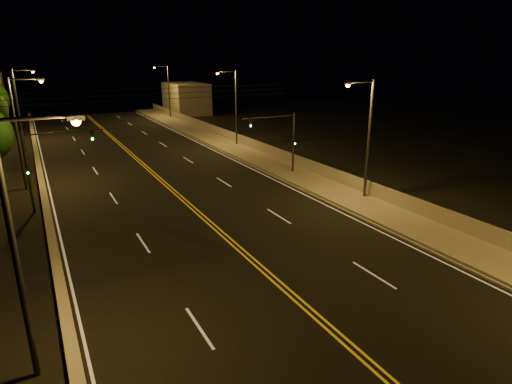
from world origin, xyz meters
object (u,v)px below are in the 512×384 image
traffic_signal_right (283,136)px  traffic_signal_left (44,160)px  streetlight_2 (234,103)px  streetlight_1 (366,133)px  streetlight_5 (20,126)px  streetlight_6 (20,101)px  streetlight_3 (167,88)px  streetlight_4 (22,235)px

traffic_signal_right → traffic_signal_left: same height
streetlight_2 → traffic_signal_left: streetlight_2 is taller
streetlight_1 → streetlight_2: bearing=90.0°
streetlight_1 → traffic_signal_right: bearing=100.5°
streetlight_1 → streetlight_5: size_ratio=1.00×
streetlight_5 → traffic_signal_left: 6.51m
streetlight_6 → streetlight_3: bearing=27.4°
streetlight_3 → streetlight_2: bearing=-90.0°
streetlight_6 → traffic_signal_right: size_ratio=1.58×
streetlight_1 → traffic_signal_left: size_ratio=1.58×
streetlight_2 → streetlight_4: (-21.42, -30.68, 0.00)m
streetlight_4 → streetlight_5: (0.00, 23.55, 0.00)m
streetlight_2 → streetlight_5: same height
streetlight_4 → streetlight_1: bearing=22.4°
streetlight_5 → streetlight_6: size_ratio=1.00×
streetlight_1 → streetlight_5: (-21.42, 14.72, 0.00)m
streetlight_6 → traffic_signal_left: streetlight_6 is taller
streetlight_3 → traffic_signal_left: streetlight_3 is taller
streetlight_1 → streetlight_2: size_ratio=1.00×
streetlight_5 → traffic_signal_right: 20.84m
streetlight_3 → traffic_signal_left: size_ratio=1.58×
streetlight_3 → traffic_signal_right: size_ratio=1.58×
streetlight_3 → streetlight_4: 60.41m
streetlight_4 → traffic_signal_right: 26.38m
streetlight_1 → streetlight_6: size_ratio=1.00×
streetlight_2 → streetlight_4: same height
streetlight_1 → streetlight_5: 25.99m
streetlight_4 → traffic_signal_left: size_ratio=1.58×
traffic_signal_right → streetlight_4: bearing=-138.9°
streetlight_1 → streetlight_2: 21.86m
streetlight_6 → streetlight_2: bearing=-34.5°
traffic_signal_right → streetlight_3: bearing=87.7°
streetlight_6 → traffic_signal_right: streetlight_6 is taller
streetlight_1 → streetlight_6: 42.38m
streetlight_6 → streetlight_1: bearing=-59.6°
streetlight_1 → streetlight_3: size_ratio=1.00×
traffic_signal_left → traffic_signal_right: bearing=0.0°
streetlight_4 → streetlight_5: same height
streetlight_6 → streetlight_5: bearing=-90.0°
streetlight_1 → traffic_signal_right: streetlight_1 is taller
traffic_signal_right → streetlight_6: bearing=125.2°
streetlight_1 → streetlight_4: bearing=-157.6°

